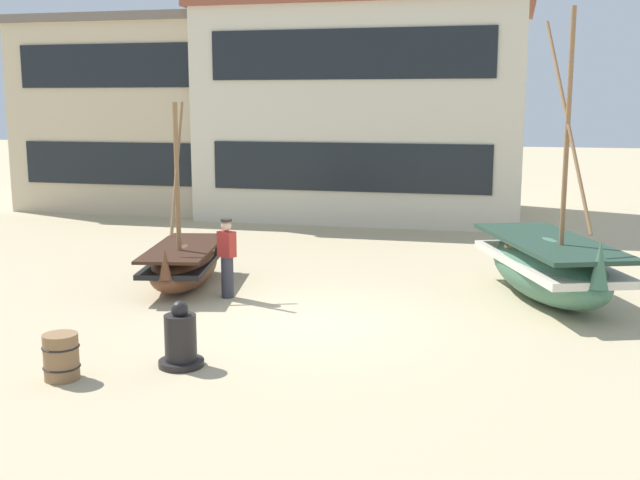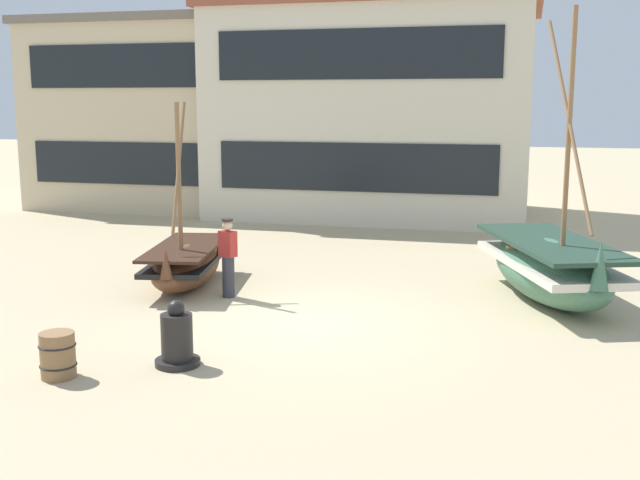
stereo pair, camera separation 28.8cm
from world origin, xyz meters
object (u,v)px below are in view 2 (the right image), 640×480
(wooden_barrel, at_px, (58,355))
(harbor_building_annex, at_px, (177,114))
(fishing_boat_centre_large, at_px, (550,267))
(fisherman_by_hull, at_px, (228,259))
(fishing_boat_near_left, at_px, (186,263))
(harbor_building_main, at_px, (375,111))
(capstan_winch, at_px, (177,340))

(wooden_barrel, bearing_deg, harbor_building_annex, 109.79)
(fishing_boat_centre_large, height_order, fisherman_by_hull, fishing_boat_centre_large)
(fishing_boat_near_left, height_order, harbor_building_main, harbor_building_main)
(fishing_boat_centre_large, bearing_deg, fisherman_by_hull, -167.57)
(fishing_boat_near_left, distance_m, harbor_building_annex, 14.79)
(fisherman_by_hull, xyz_separation_m, wooden_barrel, (-0.67, -5.26, -0.48))
(fishing_boat_near_left, bearing_deg, fishing_boat_centre_large, 5.47)
(fishing_boat_centre_large, distance_m, harbor_building_main, 13.62)
(capstan_winch, height_order, harbor_building_annex, harbor_building_annex)
(fishing_boat_near_left, bearing_deg, wooden_barrel, -84.15)
(fishing_boat_centre_large, relative_size, fisherman_by_hull, 3.50)
(capstan_winch, xyz_separation_m, harbor_building_annex, (-8.33, 18.04, 3.18))
(fisherman_by_hull, relative_size, capstan_winch, 1.60)
(fishing_boat_centre_large, distance_m, fisherman_by_hull, 6.73)
(fishing_boat_centre_large, xyz_separation_m, fisherman_by_hull, (-6.57, -1.45, 0.12))
(fishing_boat_centre_large, relative_size, wooden_barrel, 8.42)
(capstan_winch, distance_m, wooden_barrel, 1.78)
(capstan_winch, height_order, harbor_building_main, harbor_building_main)
(fishing_boat_centre_large, relative_size, harbor_building_main, 0.52)
(fishing_boat_near_left, relative_size, harbor_building_main, 0.36)
(fishing_boat_near_left, relative_size, harbor_building_annex, 0.40)
(fishing_boat_centre_large, height_order, harbor_building_annex, harbor_building_annex)
(fishing_boat_near_left, xyz_separation_m, wooden_barrel, (0.61, -5.96, -0.17))
(fisherman_by_hull, height_order, harbor_building_annex, harbor_building_annex)
(fishing_boat_near_left, relative_size, fishing_boat_centre_large, 0.69)
(fisherman_by_hull, bearing_deg, fishing_boat_near_left, 151.47)
(fishing_boat_centre_large, bearing_deg, harbor_building_main, 116.91)
(fishing_boat_near_left, bearing_deg, harbor_building_main, 81.68)
(fishing_boat_near_left, bearing_deg, harbor_building_annex, 115.51)
(wooden_barrel, xyz_separation_m, harbor_building_annex, (-6.84, 19.01, 3.25))
(fishing_boat_centre_large, bearing_deg, fishing_boat_near_left, -174.53)
(fisherman_by_hull, xyz_separation_m, harbor_building_annex, (-7.51, 13.75, 2.76))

